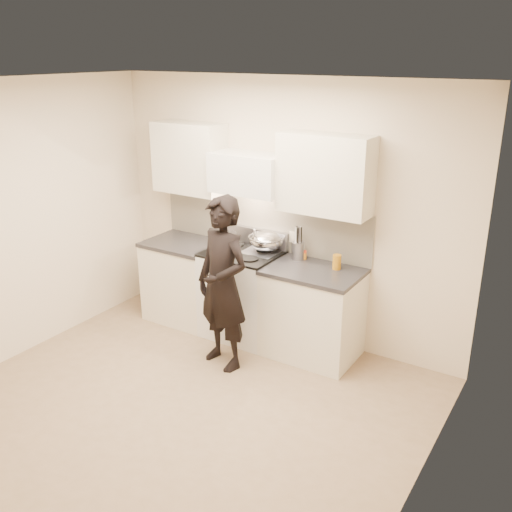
% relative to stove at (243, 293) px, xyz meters
% --- Properties ---
extents(ground_plane, '(4.00, 4.00, 0.00)m').
position_rel_stove_xyz_m(ground_plane, '(0.30, -1.42, -0.47)').
color(ground_plane, '#8A7157').
extents(room_shell, '(4.04, 3.54, 2.70)m').
position_rel_stove_xyz_m(room_shell, '(0.24, -1.05, 1.12)').
color(room_shell, beige).
rests_on(room_shell, ground).
extents(stove, '(0.76, 0.65, 0.96)m').
position_rel_stove_xyz_m(stove, '(0.00, 0.00, 0.00)').
color(stove, silver).
rests_on(stove, ground).
extents(counter_right, '(0.92, 0.67, 0.92)m').
position_rel_stove_xyz_m(counter_right, '(0.83, 0.00, -0.01)').
color(counter_right, beige).
rests_on(counter_right, ground).
extents(counter_left, '(0.82, 0.67, 0.92)m').
position_rel_stove_xyz_m(counter_left, '(-0.78, 0.00, -0.01)').
color(counter_left, beige).
rests_on(counter_left, ground).
extents(wok, '(0.37, 0.45, 0.30)m').
position_rel_stove_xyz_m(wok, '(0.20, 0.14, 0.58)').
color(wok, '#B2B2B8').
rests_on(wok, stove).
extents(stock_pot, '(0.31, 0.28, 0.15)m').
position_rel_stove_xyz_m(stock_pot, '(-0.20, -0.09, 0.56)').
color(stock_pot, '#B2B2B8').
rests_on(stock_pot, stove).
extents(utensil_crock, '(0.13, 0.13, 0.34)m').
position_rel_stove_xyz_m(utensil_crock, '(0.56, 0.17, 0.55)').
color(utensil_crock, '#A1A0AA').
rests_on(utensil_crock, counter_right).
extents(spice_jar, '(0.04, 0.04, 0.09)m').
position_rel_stove_xyz_m(spice_jar, '(0.62, 0.21, 0.49)').
color(spice_jar, orange).
rests_on(spice_jar, counter_right).
extents(oil_glass, '(0.08, 0.08, 0.15)m').
position_rel_stove_xyz_m(oil_glass, '(1.01, 0.13, 0.52)').
color(oil_glass, '#A96C11').
rests_on(oil_glass, counter_right).
extents(person, '(0.70, 0.55, 1.69)m').
position_rel_stove_xyz_m(person, '(0.18, -0.62, 0.37)').
color(person, black).
rests_on(person, ground).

